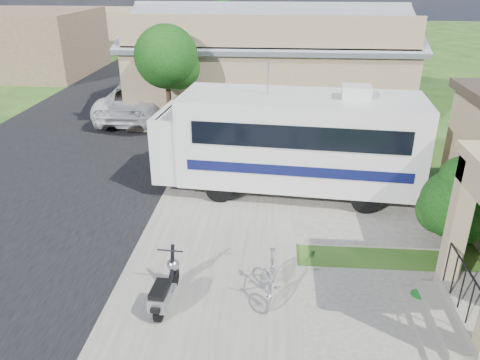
# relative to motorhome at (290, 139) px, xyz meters

# --- Properties ---
(ground) EXTENTS (120.00, 120.00, 0.00)m
(ground) POSITION_rel_motorhome_xyz_m (-0.84, -4.64, -1.72)
(ground) COLOR #194111
(street_slab) EXTENTS (9.00, 80.00, 0.02)m
(street_slab) POSITION_rel_motorhome_xyz_m (-8.34, 5.36, -1.71)
(street_slab) COLOR black
(street_slab) RESTS_ON ground
(sidewalk_slab) EXTENTS (4.00, 80.00, 0.06)m
(sidewalk_slab) POSITION_rel_motorhome_xyz_m (-1.84, 5.36, -1.69)
(sidewalk_slab) COLOR #5C5B53
(sidewalk_slab) RESTS_ON ground
(driveway_slab) EXTENTS (7.00, 6.00, 0.05)m
(driveway_slab) POSITION_rel_motorhome_xyz_m (0.66, -0.14, -1.70)
(driveway_slab) COLOR #5C5B53
(driveway_slab) RESTS_ON ground
(walk_slab) EXTENTS (4.00, 3.00, 0.05)m
(walk_slab) POSITION_rel_motorhome_xyz_m (2.16, -5.64, -1.70)
(walk_slab) COLOR #5C5B53
(walk_slab) RESTS_ON ground
(warehouse) EXTENTS (12.50, 8.40, 5.04)m
(warehouse) POSITION_rel_motorhome_xyz_m (-0.84, 9.33, 0.27)
(warehouse) COLOR #7B654D
(warehouse) RESTS_ON ground
(distant_bldg_far) EXTENTS (10.00, 8.00, 4.00)m
(distant_bldg_far) POSITION_rel_motorhome_xyz_m (-17.84, 17.36, 0.28)
(distant_bldg_far) COLOR brown
(distant_bldg_far) RESTS_ON ground
(distant_bldg_near) EXTENTS (8.00, 7.00, 3.20)m
(distant_bldg_near) POSITION_rel_motorhome_xyz_m (-15.84, 29.36, -0.12)
(distant_bldg_near) COLOR #7B654D
(distant_bldg_near) RESTS_ON ground
(street_tree_a) EXTENTS (2.44, 2.40, 4.58)m
(street_tree_a) POSITION_rel_motorhome_xyz_m (-4.54, 4.41, 1.53)
(street_tree_a) COLOR black
(street_tree_a) RESTS_ON ground
(street_tree_b) EXTENTS (2.44, 2.40, 4.73)m
(street_tree_b) POSITION_rel_motorhome_xyz_m (-4.54, 14.41, 1.67)
(street_tree_b) COLOR black
(street_tree_b) RESTS_ON ground
(street_tree_c) EXTENTS (2.44, 2.40, 4.42)m
(street_tree_c) POSITION_rel_motorhome_xyz_m (-4.54, 23.41, 1.38)
(street_tree_c) COLOR black
(street_tree_c) RESTS_ON ground
(motorhome) EXTENTS (8.00, 3.12, 4.01)m
(motorhome) POSITION_rel_motorhome_xyz_m (0.00, 0.00, 0.00)
(motorhome) COLOR beige
(motorhome) RESTS_ON ground
(shrub) EXTENTS (1.92, 1.83, 2.36)m
(shrub) POSITION_rel_motorhome_xyz_m (4.07, -2.74, -0.52)
(shrub) COLOR black
(shrub) RESTS_ON ground
(scooter) EXTENTS (0.55, 1.57, 1.03)m
(scooter) POSITION_rel_motorhome_xyz_m (-2.58, -5.79, -1.26)
(scooter) COLOR black
(scooter) RESTS_ON ground
(bicycle) EXTENTS (0.50, 1.60, 0.95)m
(bicycle) POSITION_rel_motorhome_xyz_m (-0.44, -5.25, -1.24)
(bicycle) COLOR #97979E
(bicycle) RESTS_ON ground
(pickup_truck) EXTENTS (3.03, 6.34, 1.75)m
(pickup_truck) POSITION_rel_motorhome_xyz_m (-6.71, 7.81, -0.85)
(pickup_truck) COLOR silver
(pickup_truck) RESTS_ON ground
(van) EXTENTS (2.64, 5.80, 1.65)m
(van) POSITION_rel_motorhome_xyz_m (-7.36, 15.34, -0.90)
(van) COLOR silver
(van) RESTS_ON ground
(garden_hose) EXTENTS (0.35, 0.35, 0.16)m
(garden_hose) POSITION_rel_motorhome_xyz_m (2.66, -5.16, -1.64)
(garden_hose) COLOR #125B1B
(garden_hose) RESTS_ON ground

